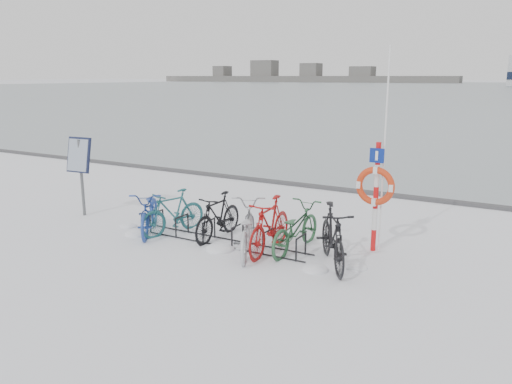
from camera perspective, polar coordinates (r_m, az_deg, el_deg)
name	(u,v)px	position (r m, az deg, el deg)	size (l,w,h in m)	color
ground	(223,243)	(10.64, -3.78, -5.84)	(900.00, 900.00, 0.00)	white
quay_edge	(326,188)	(15.71, 8.05, 0.48)	(400.00, 0.25, 0.10)	#3F3F42
bike_rack	(223,235)	(10.58, -3.80, -4.91)	(4.00, 0.48, 0.46)	black
info_board	(79,160)	(13.11, -19.54, 3.50)	(0.68, 0.31, 1.99)	#595B5E
lifebuoy_station	(376,186)	(10.03, 13.52, 0.65)	(0.77, 0.22, 4.01)	red
shoreline	(292,77)	(297.17, 4.11, 12.96)	(180.00, 12.00, 9.50)	#515151
bike_0	(150,210)	(11.50, -12.04, -1.99)	(0.68, 1.95, 1.02)	navy
bike_1	(173,211)	(11.31, -9.47, -2.14)	(0.48, 1.69, 1.01)	#205D64
bike_2	(218,215)	(10.85, -4.36, -2.63)	(0.48, 1.70, 1.02)	black
bike_3	(246,227)	(9.93, -1.13, -4.01)	(0.70, 2.01, 1.05)	#ABADB3
bike_4	(270,224)	(9.98, 1.59, -3.68)	(0.53, 1.88, 1.13)	#A21312
bike_5	(295,226)	(10.10, 4.51, -3.94)	(0.66, 1.89, 0.99)	#275634
bike_6	(333,235)	(9.36, 8.77, -4.86)	(0.55, 1.95, 1.17)	black
snow_drifts	(212,245)	(10.51, -5.10, -6.09)	(5.90, 1.46, 0.22)	white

